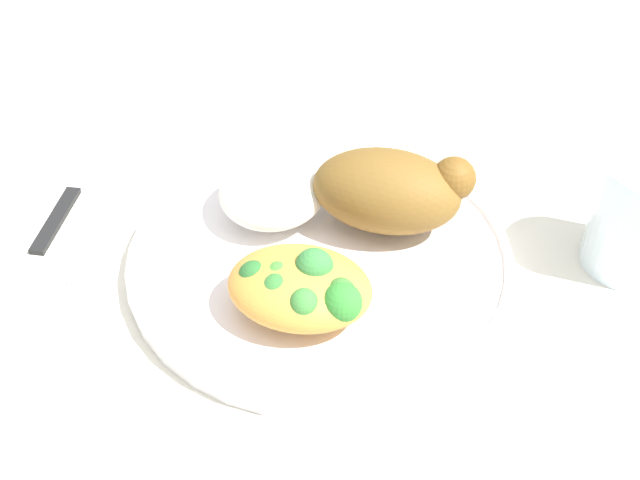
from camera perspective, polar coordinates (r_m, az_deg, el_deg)
ground_plane at (r=0.65m, az=-0.00°, el=-1.72°), size 2.00×2.00×0.00m
plate at (r=0.64m, az=-0.00°, el=-1.17°), size 0.29×0.29×0.02m
roasted_chicken at (r=0.64m, az=4.81°, el=3.37°), size 0.12×0.07×0.06m
rice_pile at (r=0.66m, az=-3.23°, el=3.28°), size 0.08×0.09×0.04m
mac_cheese_with_broccoli at (r=0.58m, az=-1.33°, el=-3.17°), size 0.10×0.08×0.05m
fork at (r=0.71m, az=-14.05°, el=1.65°), size 0.03×0.14×0.01m
knife at (r=0.74m, az=-16.15°, el=3.44°), size 0.03×0.19×0.01m
water_glass at (r=0.66m, az=20.74°, el=1.50°), size 0.07×0.07×0.09m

